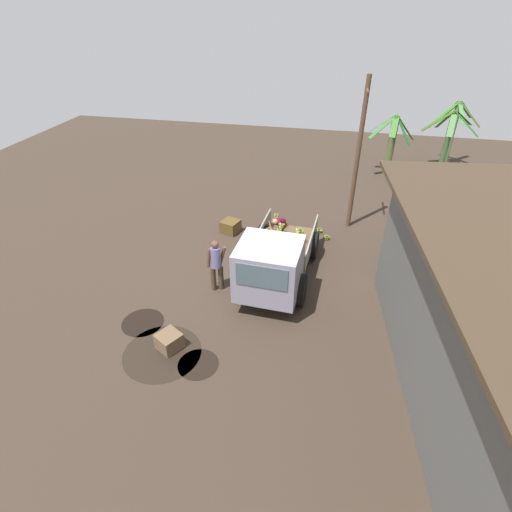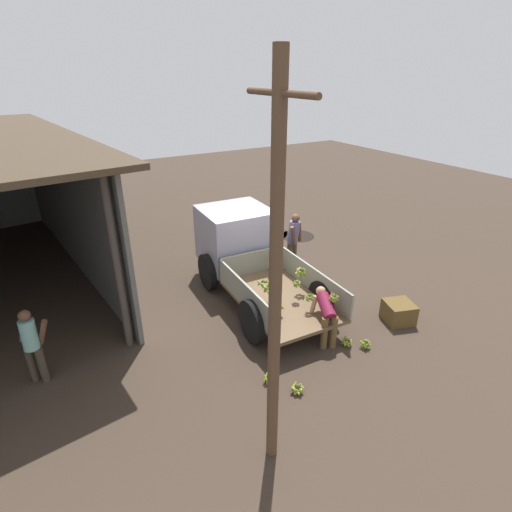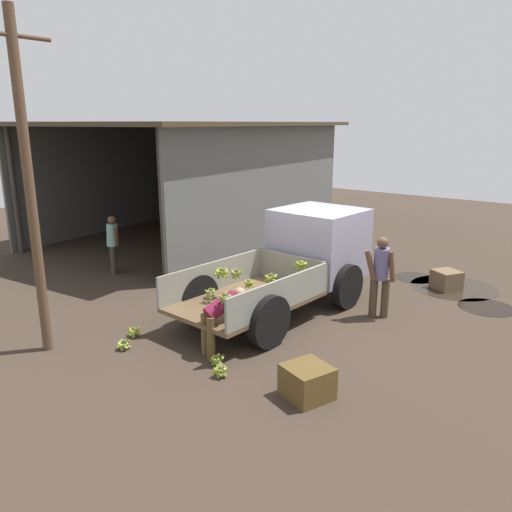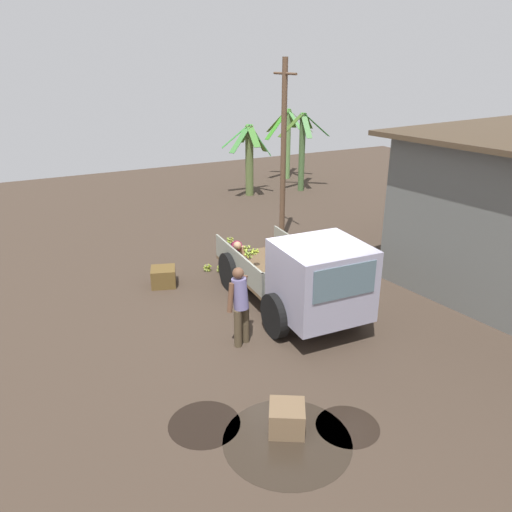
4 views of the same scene
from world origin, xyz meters
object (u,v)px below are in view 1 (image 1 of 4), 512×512
wooden_crate_0 (231,226)px  wooden_crate_1 (169,341)px  banana_bunch_on_ground_0 (327,237)px  cargo_truck (273,265)px  person_bystander_near_shed (447,266)px  utility_pole (358,155)px  banana_bunch_on_ground_1 (273,233)px  banana_bunch_on_ground_3 (319,230)px  person_foreground_visitor (216,263)px  person_worker_loading (280,225)px  banana_bunch_on_ground_2 (267,229)px

wooden_crate_0 → wooden_crate_1: bearing=0.4°
banana_bunch_on_ground_0 → wooden_crate_1: (6.37, -3.61, 0.12)m
cargo_truck → person_bystander_near_shed: (-1.35, 5.08, -0.22)m
utility_pole → banana_bunch_on_ground_1: size_ratio=22.97×
utility_pole → banana_bunch_on_ground_3: bearing=-52.9°
wooden_crate_1 → cargo_truck: bearing=141.7°
person_bystander_near_shed → wooden_crate_1: 8.37m
person_foreground_visitor → wooden_crate_0: 3.59m
utility_pole → person_worker_loading: utility_pole is taller
utility_pole → cargo_truck: bearing=-24.1°
wooden_crate_0 → wooden_crate_1: (6.16, 0.04, -0.01)m
wooden_crate_0 → utility_pole: bearing=108.6°
person_bystander_near_shed → banana_bunch_on_ground_2: (-2.40, -5.95, -0.74)m
banana_bunch_on_ground_0 → person_worker_loading: bearing=-73.4°
person_foreground_visitor → banana_bunch_on_ground_2: 4.01m
cargo_truck → person_foreground_visitor: size_ratio=2.84×
cargo_truck → person_foreground_visitor: bearing=-84.0°
wooden_crate_1 → banana_bunch_on_ground_3: bearing=154.2°
banana_bunch_on_ground_2 → cargo_truck: bearing=13.0°
cargo_truck → wooden_crate_1: (2.76, -2.19, -0.85)m
person_foreground_visitor → wooden_crate_0: person_foreground_visitor is taller
person_foreground_visitor → wooden_crate_0: (-3.49, -0.53, -0.70)m
banana_bunch_on_ground_2 → banana_bunch_on_ground_3: 2.01m
utility_pole → wooden_crate_0: size_ratio=9.01×
utility_pole → person_worker_loading: bearing=-54.2°
person_foreground_visitor → person_bystander_near_shed: (-1.44, 6.78, -0.09)m
utility_pole → person_bystander_near_shed: size_ratio=3.64×
person_bystander_near_shed → banana_bunch_on_ground_0: (-2.26, -3.66, -0.75)m
cargo_truck → banana_bunch_on_ground_2: (-3.75, -0.86, -0.96)m
person_bystander_near_shed → banana_bunch_on_ground_0: size_ratio=5.97×
wooden_crate_0 → cargo_truck: bearing=33.3°
wooden_crate_1 → banana_bunch_on_ground_2: bearing=168.5°
wooden_crate_0 → banana_bunch_on_ground_1: bearing=93.7°
person_worker_loading → banana_bunch_on_ground_3: size_ratio=4.31×
person_worker_loading → banana_bunch_on_ground_2: person_worker_loading is taller
wooden_crate_0 → banana_bunch_on_ground_2: bearing=104.4°
banana_bunch_on_ground_1 → wooden_crate_0: size_ratio=0.39×
person_worker_loading → banana_bunch_on_ground_0: bearing=125.6°
wooden_crate_0 → person_worker_loading: bearing=81.3°
person_worker_loading → wooden_crate_0: size_ratio=1.80×
banana_bunch_on_ground_0 → wooden_crate_0: size_ratio=0.41×
person_foreground_visitor → person_bystander_near_shed: person_foreground_visitor is taller
cargo_truck → utility_pole: utility_pole is taller
person_foreground_visitor → banana_bunch_on_ground_3: 5.10m
person_worker_loading → banana_bunch_on_ground_1: size_ratio=4.59×
person_worker_loading → person_bystander_near_shed: bearing=90.9°
banana_bunch_on_ground_2 → person_bystander_near_shed: bearing=68.0°
utility_pole → wooden_crate_1: bearing=-29.8°
person_worker_loading → wooden_crate_0: bearing=-79.7°
person_worker_loading → person_foreground_visitor: bearing=-5.0°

